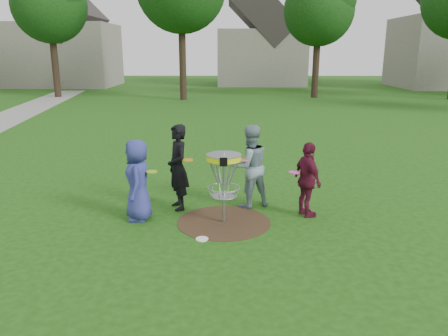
{
  "coord_description": "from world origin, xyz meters",
  "views": [
    {
      "loc": [
        0.11,
        -7.82,
        3.2
      ],
      "look_at": [
        0.0,
        0.3,
        1.0
      ],
      "focal_mm": 35.0,
      "sensor_mm": 36.0,
      "label": 1
    }
  ],
  "objects_px": {
    "player_maroon": "(308,180)",
    "disc_golf_basket": "(224,171)",
    "player_black": "(178,167)",
    "player_grey": "(250,166)",
    "player_blue": "(138,180)"
  },
  "relations": [
    {
      "from": "player_grey",
      "to": "player_maroon",
      "type": "distance_m",
      "value": 1.25
    },
    {
      "from": "player_black",
      "to": "player_maroon",
      "type": "distance_m",
      "value": 2.62
    },
    {
      "from": "player_grey",
      "to": "disc_golf_basket",
      "type": "relative_size",
      "value": 1.26
    },
    {
      "from": "player_blue",
      "to": "disc_golf_basket",
      "type": "xyz_separation_m",
      "value": [
        1.65,
        -0.16,
        0.23
      ]
    },
    {
      "from": "player_grey",
      "to": "player_blue",
      "type": "bearing_deg",
      "value": -4.08
    },
    {
      "from": "player_black",
      "to": "player_grey",
      "type": "distance_m",
      "value": 1.48
    },
    {
      "from": "player_maroon",
      "to": "disc_golf_basket",
      "type": "bearing_deg",
      "value": 81.72
    },
    {
      "from": "player_blue",
      "to": "disc_golf_basket",
      "type": "relative_size",
      "value": 1.15
    },
    {
      "from": "player_black",
      "to": "player_blue",
      "type": "bearing_deg",
      "value": -72.01
    },
    {
      "from": "player_black",
      "to": "player_grey",
      "type": "relative_size",
      "value": 1.02
    },
    {
      "from": "player_black",
      "to": "player_grey",
      "type": "xyz_separation_m",
      "value": [
        1.47,
        0.16,
        -0.01
      ]
    },
    {
      "from": "player_black",
      "to": "player_grey",
      "type": "height_order",
      "value": "player_black"
    },
    {
      "from": "player_blue",
      "to": "disc_golf_basket",
      "type": "height_order",
      "value": "player_blue"
    },
    {
      "from": "player_maroon",
      "to": "player_blue",
      "type": "bearing_deg",
      "value": 72.7
    },
    {
      "from": "player_grey",
      "to": "player_maroon",
      "type": "xyz_separation_m",
      "value": [
        1.11,
        -0.56,
        -0.12
      ]
    }
  ]
}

